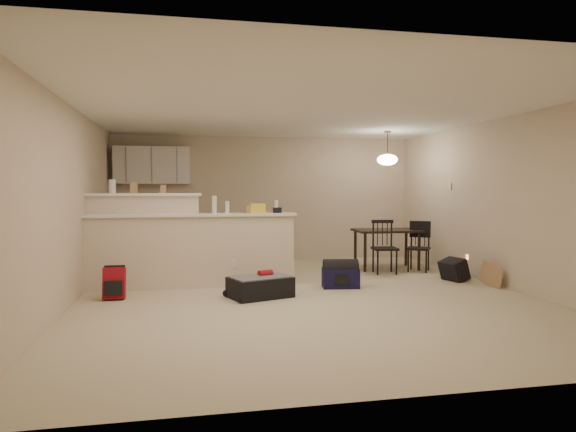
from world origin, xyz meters
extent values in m
plane|color=#C2B895|center=(0.00, 0.00, 0.00)|extent=(7.00, 7.00, 0.00)
plane|color=white|center=(0.00, 0.00, 2.50)|extent=(7.00, 7.00, 0.00)
cube|color=beige|center=(0.00, 3.50, 1.25)|extent=(6.00, 0.02, 2.50)
cube|color=beige|center=(0.00, -3.50, 1.25)|extent=(6.00, 0.02, 2.50)
cube|color=beige|center=(-3.00, 0.00, 1.25)|extent=(0.02, 7.00, 2.50)
cube|color=beige|center=(3.00, 0.00, 1.25)|extent=(0.02, 7.00, 2.50)
cube|color=beige|center=(-1.50, 0.90, 0.53)|extent=(3.00, 0.28, 1.05)
cube|color=white|center=(-1.50, 0.90, 1.07)|extent=(3.08, 0.38, 0.04)
cube|color=beige|center=(-2.20, 1.12, 0.68)|extent=(1.60, 0.24, 1.35)
cube|color=white|center=(-2.20, 1.12, 1.37)|extent=(1.68, 0.34, 0.04)
cube|color=white|center=(-2.20, 3.32, 1.90)|extent=(1.40, 0.34, 0.70)
cube|color=white|center=(-2.00, 3.19, 0.45)|extent=(1.80, 0.60, 0.90)
cube|color=beige|center=(2.98, 1.55, 1.50)|extent=(0.02, 0.12, 0.12)
cylinder|color=silver|center=(-2.64, 1.12, 1.49)|extent=(0.10, 0.10, 0.20)
cube|color=#AA8158|center=(-2.34, 1.12, 1.47)|extent=(0.10, 0.07, 0.16)
cube|color=#AA8158|center=(-1.92, 1.12, 1.45)|extent=(0.08, 0.06, 0.12)
cylinder|color=silver|center=(-1.18, 0.90, 1.22)|extent=(0.07, 0.07, 0.26)
cylinder|color=silver|center=(-0.98, 0.90, 1.18)|extent=(0.06, 0.06, 0.18)
cube|color=#AA8158|center=(-0.53, 0.90, 1.16)|extent=(0.22, 0.18, 0.14)
cube|color=#AA8158|center=(-0.23, 0.90, 1.13)|extent=(0.12, 0.10, 0.08)
cylinder|color=silver|center=(-0.24, 0.90, 1.19)|extent=(0.06, 0.06, 0.19)
cube|color=#AA8158|center=(-0.66, 0.90, 1.15)|extent=(0.10, 0.10, 0.11)
cube|color=black|center=(1.99, 1.99, 0.70)|extent=(1.18, 0.82, 0.04)
cylinder|color=black|center=(1.48, 1.71, 0.34)|extent=(0.05, 0.05, 0.68)
cylinder|color=black|center=(2.47, 1.66, 0.34)|extent=(0.05, 0.05, 0.68)
cylinder|color=black|center=(1.51, 2.32, 0.34)|extent=(0.05, 0.05, 0.68)
cylinder|color=black|center=(2.50, 2.27, 0.34)|extent=(0.05, 0.05, 0.68)
cylinder|color=brown|center=(1.99, 1.99, 2.25)|extent=(0.02, 0.02, 0.50)
cylinder|color=brown|center=(1.99, 1.99, 2.48)|extent=(0.12, 0.12, 0.03)
ellipsoid|color=white|center=(1.99, 1.99, 1.98)|extent=(0.36, 0.36, 0.20)
cube|color=black|center=(-0.62, 0.00, 0.13)|extent=(0.92, 0.75, 0.27)
cube|color=maroon|center=(-2.53, 0.26, 0.21)|extent=(0.28, 0.17, 0.42)
cube|color=#121035|center=(0.63, 0.42, 0.14)|extent=(0.57, 0.36, 0.29)
cube|color=black|center=(2.56, 0.61, 0.17)|extent=(0.35, 0.43, 0.33)
cube|color=#AA8158|center=(2.85, 0.04, 0.17)|extent=(0.07, 0.45, 0.34)
camera|label=1|loc=(-1.61, -6.76, 1.45)|focal=32.00mm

